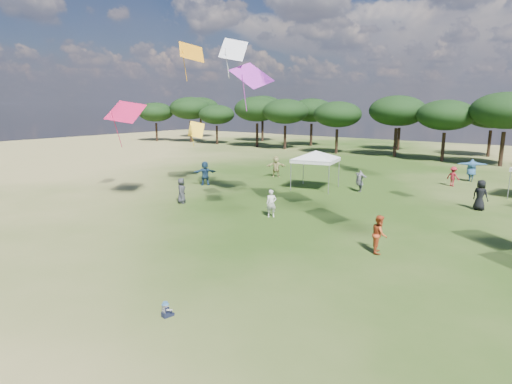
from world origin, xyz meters
TOP-DOWN VIEW (x-y plane):
  - ground at (0.00, 0.00)m, footprint 140.00×140.00m
  - tree_line at (2.39, 47.41)m, footprint 108.78×17.63m
  - tent_left at (-6.27, 22.19)m, footprint 6.09×6.09m
  - toddler at (-0.00, 1.77)m, footprint 0.35×0.38m
  - festival_crowd at (-1.69, 23.14)m, footprint 28.20×22.68m

SIDE VIEW (x-z plane):
  - ground at x=0.00m, z-range 0.00..0.00m
  - toddler at x=0.00m, z-range -0.03..0.46m
  - festival_crowd at x=-1.69m, z-range -0.07..1.85m
  - tent_left at x=-6.27m, z-range 1.18..4.40m
  - tree_line at x=2.39m, z-range 1.54..9.31m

